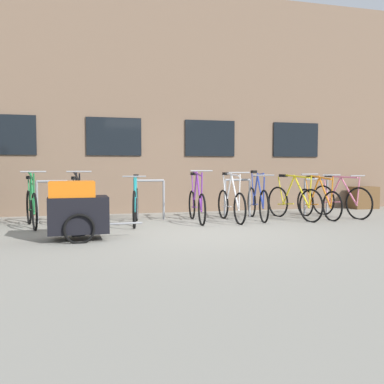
{
  "coord_description": "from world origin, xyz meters",
  "views": [
    {
      "loc": [
        -1.9,
        -6.98,
        1.14
      ],
      "look_at": [
        0.32,
        1.6,
        0.6
      ],
      "focal_mm": 39.0,
      "sensor_mm": 36.0,
      "label": 1
    }
  ],
  "objects_px": {
    "bicycle_black": "(77,207)",
    "planter_box": "(364,198)",
    "bicycle_white": "(231,203)",
    "bicycle_green": "(31,207)",
    "bicycle_teal": "(136,205)",
    "bicycle_orange": "(318,202)",
    "bicycle_blue": "(257,202)",
    "bicycle_pink": "(340,200)",
    "bike_trailer": "(77,209)",
    "bicycle_yellow": "(294,201)",
    "bicycle_purple": "(197,204)"
  },
  "relations": [
    {
      "from": "bicycle_blue",
      "to": "bicycle_black",
      "type": "distance_m",
      "value": 3.79
    },
    {
      "from": "planter_box",
      "to": "bicycle_green",
      "type": "bearing_deg",
      "value": -170.16
    },
    {
      "from": "bicycle_black",
      "to": "bicycle_pink",
      "type": "height_order",
      "value": "bicycle_black"
    },
    {
      "from": "bicycle_pink",
      "to": "bike_trailer",
      "type": "relative_size",
      "value": 1.18
    },
    {
      "from": "bicycle_purple",
      "to": "bicycle_pink",
      "type": "distance_m",
      "value": 3.4
    },
    {
      "from": "bicycle_orange",
      "to": "bicycle_yellow",
      "type": "height_order",
      "value": "bicycle_yellow"
    },
    {
      "from": "bike_trailer",
      "to": "bicycle_pink",
      "type": "bearing_deg",
      "value": 15.89
    },
    {
      "from": "bicycle_blue",
      "to": "bicycle_green",
      "type": "relative_size",
      "value": 1.07
    },
    {
      "from": "bicycle_purple",
      "to": "bicycle_white",
      "type": "xyz_separation_m",
      "value": [
        0.73,
        -0.08,
        -0.0
      ]
    },
    {
      "from": "bicycle_yellow",
      "to": "bicycle_green",
      "type": "bearing_deg",
      "value": 178.16
    },
    {
      "from": "planter_box",
      "to": "bicycle_white",
      "type": "bearing_deg",
      "value": -160.07
    },
    {
      "from": "bicycle_pink",
      "to": "bike_trailer",
      "type": "bearing_deg",
      "value": -164.11
    },
    {
      "from": "bike_trailer",
      "to": "planter_box",
      "type": "distance_m",
      "value": 8.15
    },
    {
      "from": "bicycle_purple",
      "to": "bicycle_pink",
      "type": "bearing_deg",
      "value": 0.25
    },
    {
      "from": "bicycle_black",
      "to": "bicycle_yellow",
      "type": "distance_m",
      "value": 4.56
    },
    {
      "from": "bicycle_white",
      "to": "bike_trailer",
      "type": "height_order",
      "value": "bicycle_white"
    },
    {
      "from": "bicycle_purple",
      "to": "bicycle_green",
      "type": "distance_m",
      "value": 3.23
    },
    {
      "from": "bicycle_green",
      "to": "bicycle_teal",
      "type": "bearing_deg",
      "value": -2.79
    },
    {
      "from": "bicycle_teal",
      "to": "bike_trailer",
      "type": "height_order",
      "value": "bicycle_teal"
    },
    {
      "from": "bike_trailer",
      "to": "planter_box",
      "type": "height_order",
      "value": "bike_trailer"
    },
    {
      "from": "bicycle_green",
      "to": "bicycle_orange",
      "type": "bearing_deg",
      "value": -1.49
    },
    {
      "from": "bicycle_yellow",
      "to": "bike_trailer",
      "type": "xyz_separation_m",
      "value": [
        -4.53,
        -1.52,
        0.09
      ]
    },
    {
      "from": "bicycle_orange",
      "to": "bicycle_yellow",
      "type": "relative_size",
      "value": 0.93
    },
    {
      "from": "bicycle_green",
      "to": "bicycle_yellow",
      "type": "bearing_deg",
      "value": -1.84
    },
    {
      "from": "bicycle_teal",
      "to": "bike_trailer",
      "type": "bearing_deg",
      "value": -124.45
    },
    {
      "from": "bicycle_orange",
      "to": "bicycle_white",
      "type": "bearing_deg",
      "value": 179.86
    },
    {
      "from": "bicycle_teal",
      "to": "bicycle_pink",
      "type": "bearing_deg",
      "value": 0.5
    },
    {
      "from": "bicycle_black",
      "to": "bicycle_white",
      "type": "bearing_deg",
      "value": 0.08
    },
    {
      "from": "bicycle_purple",
      "to": "bicycle_white",
      "type": "relative_size",
      "value": 1.02
    },
    {
      "from": "bicycle_teal",
      "to": "bicycle_black",
      "type": "xyz_separation_m",
      "value": [
        -1.13,
        -0.06,
        -0.01
      ]
    },
    {
      "from": "bicycle_white",
      "to": "bicycle_yellow",
      "type": "distance_m",
      "value": 1.44
    },
    {
      "from": "bicycle_white",
      "to": "bicycle_green",
      "type": "bearing_deg",
      "value": 177.82
    },
    {
      "from": "bicycle_black",
      "to": "bicycle_yellow",
      "type": "height_order",
      "value": "bicycle_black"
    },
    {
      "from": "bicycle_blue",
      "to": "bicycle_pink",
      "type": "bearing_deg",
      "value": -1.46
    },
    {
      "from": "bicycle_green",
      "to": "planter_box",
      "type": "xyz_separation_m",
      "value": [
        8.38,
        1.45,
        -0.08
      ]
    },
    {
      "from": "bicycle_black",
      "to": "bike_trailer",
      "type": "xyz_separation_m",
      "value": [
        0.03,
        -1.54,
        0.1
      ]
    },
    {
      "from": "bike_trailer",
      "to": "planter_box",
      "type": "bearing_deg",
      "value": 22.73
    },
    {
      "from": "bicycle_black",
      "to": "bicycle_white",
      "type": "relative_size",
      "value": 1.0
    },
    {
      "from": "bicycle_white",
      "to": "bicycle_pink",
      "type": "bearing_deg",
      "value": 2.06
    },
    {
      "from": "bicycle_teal",
      "to": "bicycle_purple",
      "type": "distance_m",
      "value": 1.27
    },
    {
      "from": "bicycle_teal",
      "to": "bicycle_pink",
      "type": "xyz_separation_m",
      "value": [
        4.67,
        0.04,
        -0.0
      ]
    },
    {
      "from": "bicycle_white",
      "to": "bike_trailer",
      "type": "distance_m",
      "value": 3.46
    },
    {
      "from": "bicycle_teal",
      "to": "bicycle_orange",
      "type": "bearing_deg",
      "value": -0.85
    },
    {
      "from": "bicycle_white",
      "to": "bike_trailer",
      "type": "xyz_separation_m",
      "value": [
        -3.09,
        -1.54,
        0.1
      ]
    },
    {
      "from": "bicycle_black",
      "to": "planter_box",
      "type": "height_order",
      "value": "bicycle_black"
    },
    {
      "from": "bicycle_orange",
      "to": "bicycle_black",
      "type": "relative_size",
      "value": 0.99
    },
    {
      "from": "bicycle_teal",
      "to": "planter_box",
      "type": "bearing_deg",
      "value": 13.57
    },
    {
      "from": "bicycle_pink",
      "to": "bicycle_orange",
      "type": "bearing_deg",
      "value": -170.77
    },
    {
      "from": "bicycle_orange",
      "to": "bicycle_pink",
      "type": "xyz_separation_m",
      "value": [
        0.62,
        0.1,
        0.02
      ]
    },
    {
      "from": "bicycle_orange",
      "to": "bicycle_black",
      "type": "distance_m",
      "value": 5.17
    }
  ]
}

